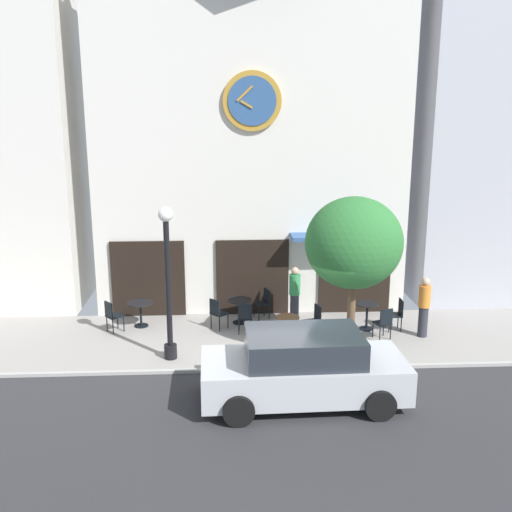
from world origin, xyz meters
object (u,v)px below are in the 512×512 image
Objects in this scene: cafe_table_center_left at (141,309)px; cafe_chair_corner at (397,312)px; cafe_chair_mid_row at (245,316)px; cafe_chair_facing_wall at (307,335)px; cafe_chair_near_tree at (217,311)px; pedestrian_orange at (424,306)px; pedestrian_green at (295,294)px; cafe_table_near_curb at (367,312)px; cafe_chair_near_lamp at (112,314)px; cafe_chair_outer at (384,321)px; street_tree at (354,244)px; cafe_chair_facing_street at (264,301)px; parked_car_silver at (303,368)px; cafe_table_leftmost at (239,306)px; cafe_chair_right_end at (314,319)px; street_lamp at (168,284)px; cafe_table_center_right at (287,326)px.

cafe_chair_corner is at bearing -5.43° from cafe_table_center_left.
cafe_chair_mid_row is 1.00× the size of cafe_chair_facing_wall.
cafe_table_center_left is 0.84× the size of cafe_chair_near_tree.
pedestrian_orange reaches higher than cafe_table_center_left.
cafe_table_center_left is 0.45× the size of pedestrian_green.
cafe_chair_near_lamp is at bearing 178.69° from cafe_table_near_curb.
cafe_chair_near_tree is (-4.50, 1.04, 0.00)m from cafe_chair_outer.
street_tree is at bearing -35.00° from cafe_chair_mid_row.
cafe_chair_near_tree is 1.00× the size of cafe_chair_facing_street.
pedestrian_green is at bearing 164.26° from cafe_chair_corner.
street_tree reaches higher than pedestrian_green.
cafe_chair_facing_street is 1.02m from pedestrian_green.
parked_car_silver is at bearing -84.77° from cafe_chair_facing_street.
cafe_chair_outer and cafe_chair_facing_wall have the same top height.
cafe_table_leftmost is 0.81× the size of cafe_chair_mid_row.
cafe_chair_right_end is 1.00× the size of cafe_chair_near_tree.
cafe_chair_mid_row is (1.92, 1.57, -1.42)m from street_lamp.
pedestrian_orange reaches higher than cafe_chair_near_tree.
cafe_table_leftmost is at bearing 2.40° from cafe_table_center_left.
cafe_chair_corner is (2.41, 0.41, 0.00)m from cafe_chair_right_end.
cafe_table_center_left is 0.84× the size of cafe_chair_near_lamp.
street_tree is at bearing -15.58° from cafe_chair_facing_wall.
cafe_chair_outer and cafe_chair_corner have the same top height.
cafe_table_center_left is 1.03× the size of cafe_table_leftmost.
cafe_table_center_right is 2.20m from cafe_chair_near_tree.
cafe_table_near_curb is 1.66m from cafe_chair_right_end.
cafe_table_near_curb is 0.46× the size of pedestrian_orange.
cafe_chair_outer is (2.63, 0.11, 0.03)m from cafe_table_center_right.
cafe_chair_near_tree is (2.93, 0.07, 0.00)m from cafe_chair_near_lamp.
cafe_chair_near_lamp is 0.54× the size of pedestrian_green.
cafe_table_center_right is 4.92m from cafe_chair_near_lamp.
cafe_table_center_left is 6.23m from parked_car_silver.
parked_car_silver reaches higher than cafe_chair_mid_row.
cafe_chair_mid_row is at bearing 135.44° from cafe_chair_facing_wall.
pedestrian_green is at bearing -26.11° from cafe_chair_facing_street.
cafe_table_center_left is 0.84× the size of cafe_chair_facing_wall.
cafe_table_leftmost is 0.87m from cafe_chair_mid_row.
cafe_chair_facing_street is 0.54× the size of pedestrian_green.
cafe_chair_facing_wall is (-2.20, -0.86, 0.00)m from cafe_chair_outer.
cafe_table_center_left is 4.97m from cafe_chair_right_end.
street_tree is 7.04m from cafe_chair_near_lamp.
street_tree is 3.03m from cafe_table_center_right.
cafe_chair_facing_street is at bearing 28.51° from cafe_table_leftmost.
cafe_chair_corner is (7.26, -0.69, 0.00)m from cafe_table_center_left.
cafe_table_near_curb is at bearing -1.31° from cafe_chair_near_lamp.
pedestrian_orange is (5.00, -1.31, 0.34)m from cafe_table_leftmost.
cafe_chair_facing_street is (-1.95, 3.06, -2.42)m from street_tree.
cafe_chair_corner is at bearing -10.36° from cafe_table_leftmost.
pedestrian_orange is 0.38× the size of parked_car_silver.
cafe_chair_outer is 2.36m from cafe_chair_facing_wall.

